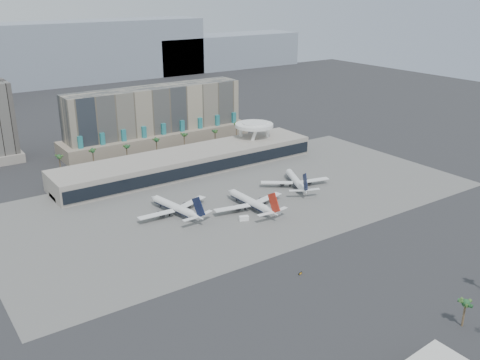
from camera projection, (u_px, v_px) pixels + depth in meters
ground at (305, 233)px, 250.86m from camera, size 900.00×900.00×0.00m
apron_pad at (238, 197)px, 293.34m from camera, size 260.00×130.00×0.06m
mountain_ridge at (56, 58)px, 618.52m from camera, size 680.00×60.00×70.00m
hotel at (156, 122)px, 385.15m from camera, size 140.00×30.00×42.00m
terminal at (189, 161)px, 333.47m from camera, size 170.00×32.50×14.50m
saucer_structure at (254, 128)px, 363.48m from camera, size 26.00×26.00×21.89m
palm_row at (172, 140)px, 363.00m from camera, size 157.80×2.80×13.10m
airliner_left at (175, 207)px, 270.59m from camera, size 41.41×42.99×14.95m
airliner_centre at (251, 202)px, 277.07m from camera, size 42.62×43.87×15.14m
airliner_right at (296, 181)px, 307.70m from camera, size 38.15×39.27×14.55m
service_vehicle_a at (244, 218)px, 264.39m from camera, size 5.23×3.85×2.30m
service_vehicle_b at (277, 213)px, 270.96m from camera, size 3.80×2.19×1.94m
taxiway_sign at (300, 273)px, 215.29m from camera, size 2.03×0.83×0.92m
near_palm_a at (465, 307)px, 180.27m from camera, size 6.00×6.00×10.52m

